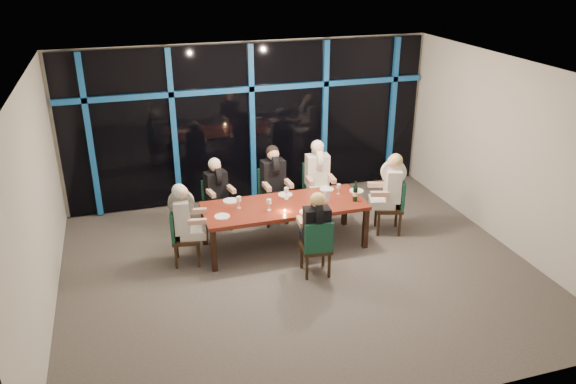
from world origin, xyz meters
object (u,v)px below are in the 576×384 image
chair_far_mid (272,192)px  diner_end_right (391,182)px  diner_far_right (318,168)px  diner_end_left (184,212)px  chair_far_left (216,201)px  diner_near_mid (316,221)px  water_pitcher (326,196)px  diner_far_mid (274,174)px  chair_end_left (181,234)px  chair_near_mid (317,245)px  wine_bottle (355,193)px  chair_end_right (394,203)px  dining_table (284,208)px  diner_far_left (217,184)px  chair_far_right (316,186)px

chair_far_mid → diner_end_right: 2.09m
diner_far_right → diner_end_left: 2.69m
chair_far_left → diner_far_right: diner_far_right is taller
diner_end_right → diner_near_mid: diner_end_right is taller
water_pitcher → diner_far_right: bearing=70.2°
diner_far_mid → diner_near_mid: bearing=-90.4°
chair_end_left → diner_far_mid: (1.75, 0.97, 0.42)m
chair_end_left → chair_near_mid: bearing=-108.0°
wine_bottle → chair_end_left: bearing=176.9°
chair_end_right → diner_end_right: size_ratio=1.03×
diner_far_right → water_pitcher: (-0.22, -1.01, -0.08)m
chair_far_mid → dining_table: bearing=-98.4°
dining_table → diner_end_left: 1.61m
diner_far_mid → chair_far_left: bearing=171.2°
dining_table → diner_near_mid: bearing=-78.0°
diner_far_left → water_pitcher: (1.60, -1.01, 0.01)m
chair_end_left → diner_far_left: diner_far_left is taller
chair_end_left → diner_end_right: diner_end_right is taller
diner_far_mid → diner_far_right: (0.82, 0.01, 0.01)m
chair_near_mid → diner_end_right: size_ratio=0.97×
chair_far_mid → diner_near_mid: 1.97m
dining_table → diner_far_mid: size_ratio=2.75×
diner_end_left → wine_bottle: diner_end_left is taller
diner_end_left → wine_bottle: (2.73, -0.14, 0.02)m
chair_far_right → chair_end_right: bearing=-41.7°
chair_far_mid → wine_bottle: 1.64m
chair_far_right → dining_table: bearing=-127.9°
chair_far_left → diner_far_mid: (1.02, -0.09, 0.43)m
chair_far_left → diner_far_left: bearing=-90.0°
chair_end_left → diner_end_left: 0.37m
chair_far_mid → diner_far_mid: (0.01, -0.08, 0.38)m
chair_end_right → chair_far_right: bearing=-117.9°
diner_far_mid → diner_end_left: size_ratio=1.07×
diner_near_mid → wine_bottle: size_ratio=2.60×
diner_end_left → chair_far_mid: bearing=-48.2°
chair_near_mid → chair_end_right: bearing=-145.4°
chair_end_right → diner_end_left: size_ratio=1.10×
diner_far_left → diner_far_right: 1.82m
chair_far_mid → chair_end_right: (1.86, -1.05, 0.00)m
chair_far_mid → wine_bottle: (1.06, -1.20, 0.34)m
diner_far_right → chair_far_left: bearing=-178.3°
diner_far_right → chair_far_mid: bearing=179.0°
dining_table → diner_far_mid: bearing=84.9°
diner_end_left → diner_far_left: bearing=-24.8°
chair_near_mid → wine_bottle: (0.94, 0.82, 0.37)m
chair_far_mid → wine_bottle: wine_bottle is taller
diner_far_right → diner_near_mid: (-0.70, -1.87, -0.06)m
water_pitcher → chair_far_mid: bearing=111.6°
chair_end_right → water_pitcher: size_ratio=4.78×
chair_near_mid → wine_bottle: bearing=-133.8°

